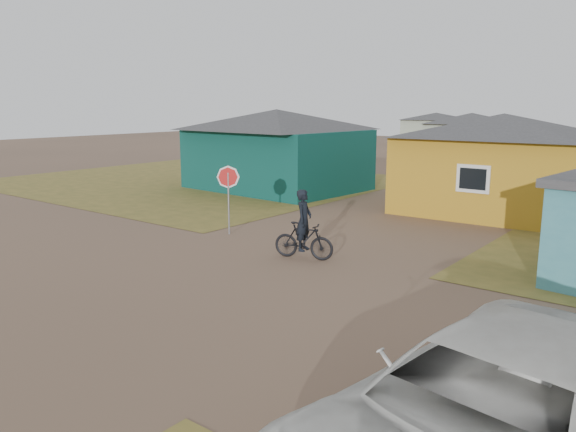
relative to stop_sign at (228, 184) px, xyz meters
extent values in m
plane|color=brown|center=(3.30, -4.52, -1.70)|extent=(120.00, 120.00, 0.00)
cube|color=olive|center=(-10.70, 8.48, -1.69)|extent=(20.00, 18.00, 0.00)
cube|color=#0A3732|center=(-5.20, 8.98, -0.20)|extent=(8.40, 6.54, 3.00)
pyramid|color=#353437|center=(-5.20, 8.98, 1.80)|extent=(8.93, 7.08, 1.00)
cube|color=#BC861C|center=(5.80, 9.48, -0.20)|extent=(7.21, 6.24, 3.00)
pyramid|color=#353437|center=(5.80, 9.48, 1.75)|extent=(7.72, 6.76, 0.90)
cube|color=silver|center=(5.80, 6.45, -0.05)|extent=(1.20, 0.06, 1.00)
cube|color=black|center=(5.80, 6.42, -0.05)|extent=(0.95, 0.04, 0.75)
cube|color=#9EAA92|center=(-2.70, 29.48, -0.30)|extent=(6.49, 5.60, 2.80)
pyramid|color=#353437|center=(-2.70, 29.48, 1.50)|extent=(7.04, 6.15, 0.80)
cube|color=#9EAA92|center=(-10.70, 41.48, -0.35)|extent=(5.75, 5.28, 2.70)
pyramid|color=#353437|center=(-10.70, 41.48, 1.35)|extent=(6.28, 5.81, 0.70)
cylinder|color=gray|center=(0.00, 0.00, -0.67)|extent=(0.06, 0.06, 2.05)
imported|color=black|center=(3.75, -0.93, -1.18)|extent=(1.80, 0.93, 1.04)
imported|color=black|center=(3.75, -0.93, -0.59)|extent=(0.56, 0.71, 1.71)
imported|color=silver|center=(11.17, -7.57, -0.79)|extent=(3.94, 6.89, 1.81)
camera|label=1|loc=(12.70, -13.20, 2.56)|focal=35.00mm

